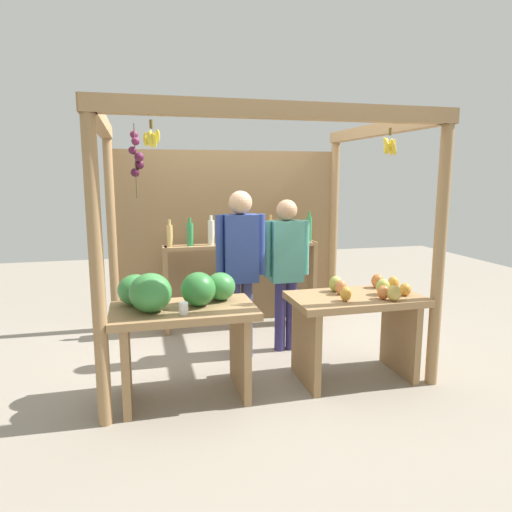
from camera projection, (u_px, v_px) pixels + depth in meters
ground_plane at (251, 352)px, 4.72m from camera, size 12.00×12.00×0.00m
market_stall at (240, 215)px, 4.93m from camera, size 2.81×2.25×2.29m
fruit_counter_left at (178, 314)px, 3.66m from camera, size 1.13×0.66×1.05m
fruit_counter_right at (357, 316)px, 4.04m from camera, size 1.13×0.64×0.89m
bottle_shelf_unit at (242, 260)px, 5.37m from camera, size 1.80×0.22×1.35m
vendor_man at (241, 260)px, 4.43m from camera, size 0.48×0.22×1.64m
vendor_woman at (286, 262)px, 4.65m from camera, size 0.48×0.21×1.54m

